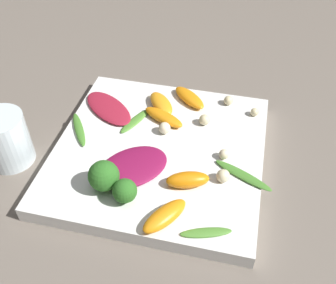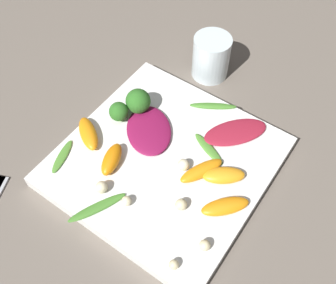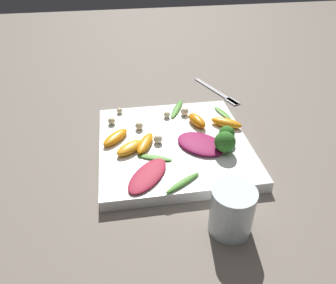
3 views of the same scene
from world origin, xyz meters
The scene contains 23 objects.
ground_plane centered at (0.00, 0.00, 0.00)m, with size 2.40×2.40×0.00m, color #6B6056.
plate centered at (0.00, 0.00, 0.01)m, with size 0.31×0.31×0.02m.
drinking_glass centered at (0.05, -0.22, 0.04)m, with size 0.07×0.07×0.08m.
fork centered at (0.17, 0.23, 0.00)m, with size 0.08×0.17×0.01m.
radicchio_leaf_0 centered at (-0.07, -0.10, 0.03)m, with size 0.10×0.11×0.01m.
radicchio_leaf_1 centered at (0.05, -0.03, 0.03)m, with size 0.12×0.12×0.01m.
orange_segment_0 centered at (0.06, 0.05, 0.03)m, with size 0.04×0.06×0.02m.
orange_segment_1 centered at (-0.09, -0.02, 0.03)m, with size 0.07×0.06×0.02m.
orange_segment_2 centered at (0.12, 0.04, 0.03)m, with size 0.07×0.06×0.02m.
orange_segment_3 centered at (-0.06, -0.01, 0.03)m, with size 0.05×0.08×0.01m.
orange_segment_4 centered at (-0.12, 0.02, 0.03)m, with size 0.07×0.07×0.01m.
broccoli_floret_0 centered at (0.09, -0.05, 0.05)m, with size 0.04×0.04×0.05m.
broccoli_floret_1 centered at (0.11, -0.02, 0.04)m, with size 0.03×0.03×0.04m.
arugula_sprig_0 centered at (-0.01, -0.13, 0.03)m, with size 0.07×0.05×0.01m.
arugula_sprig_1 centered at (0.03, 0.13, 0.03)m, with size 0.05×0.09×0.01m.
arugula_sprig_2 centered at (0.13, 0.09, 0.03)m, with size 0.03×0.06×0.00m.
arugula_sprig_3 centered at (-0.05, -0.05, 0.03)m, with size 0.07×0.04×0.00m.
macadamia_nut_0 centered at (0.00, 0.10, 0.03)m, with size 0.02×0.02×0.02m.
macadamia_nut_1 centered at (-0.03, 0.00, 0.03)m, with size 0.02×0.02×0.02m.
macadamia_nut_2 centered at (-0.07, 0.06, 0.03)m, with size 0.02×0.02×0.02m.
macadamia_nut_3 centered at (0.04, 0.10, 0.03)m, with size 0.02×0.02×0.02m.
macadamia_nut_4 centered at (-0.13, 0.09, 0.03)m, with size 0.02×0.02×0.02m.
macadamia_nut_5 centered at (-0.11, 0.13, 0.03)m, with size 0.01×0.01×0.01m.
Camera 3 is at (-0.10, -0.54, 0.42)m, focal length 35.00 mm.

